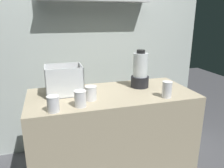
# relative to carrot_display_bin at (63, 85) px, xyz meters

# --- Properties ---
(counter) EXTENTS (1.40, 0.64, 0.90)m
(counter) POSITION_rel_carrot_display_bin_xyz_m (0.40, -0.10, -0.53)
(counter) COLOR tan
(counter) RESTS_ON ground_plane
(back_wall_unit) EXTENTS (2.60, 0.24, 2.50)m
(back_wall_unit) POSITION_rel_carrot_display_bin_xyz_m (0.40, 0.67, 0.29)
(back_wall_unit) COLOR silver
(back_wall_unit) RESTS_ON ground_plane
(carrot_display_bin) EXTENTS (0.30, 0.24, 0.24)m
(carrot_display_bin) POSITION_rel_carrot_display_bin_xyz_m (0.00, 0.00, 0.00)
(carrot_display_bin) COLOR white
(carrot_display_bin) RESTS_ON counter
(blender_pitcher) EXTENTS (0.16, 0.16, 0.34)m
(blender_pitcher) POSITION_rel_carrot_display_bin_xyz_m (0.69, -0.00, 0.07)
(blender_pitcher) COLOR black
(blender_pitcher) RESTS_ON counter
(juice_cup_carrot_far_left) EXTENTS (0.09, 0.09, 0.11)m
(juice_cup_carrot_far_left) POSITION_rel_carrot_display_bin_xyz_m (-0.10, -0.35, -0.03)
(juice_cup_carrot_far_left) COLOR white
(juice_cup_carrot_far_left) RESTS_ON counter
(juice_cup_beet_left) EXTENTS (0.09, 0.09, 0.12)m
(juice_cup_beet_left) POSITION_rel_carrot_display_bin_xyz_m (0.09, -0.31, -0.02)
(juice_cup_beet_left) COLOR white
(juice_cup_beet_left) RESTS_ON counter
(juice_cup_mango_middle) EXTENTS (0.09, 0.09, 0.11)m
(juice_cup_mango_middle) POSITION_rel_carrot_display_bin_xyz_m (0.19, -0.20, -0.03)
(juice_cup_mango_middle) COLOR white
(juice_cup_mango_middle) RESTS_ON counter
(juice_cup_beet_right) EXTENTS (0.08, 0.08, 0.13)m
(juice_cup_beet_right) POSITION_rel_carrot_display_bin_xyz_m (0.79, -0.32, -0.02)
(juice_cup_beet_right) COLOR white
(juice_cup_beet_right) RESTS_ON counter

